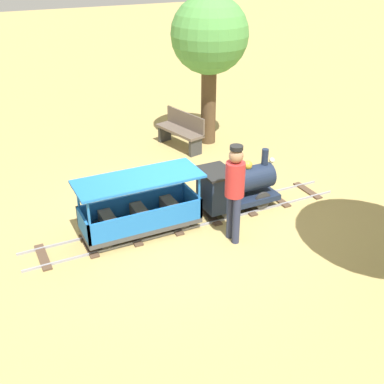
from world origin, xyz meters
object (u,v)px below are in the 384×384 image
object	(u,v)px
conductor_person	(235,186)
park_bench	(181,130)
passenger_car	(140,211)
oak_tree_near	(210,38)
locomotive	(235,186)

from	to	relation	value
conductor_person	park_bench	xyz separation A→B (m)	(-3.91, 0.92, -0.54)
conductor_person	passenger_car	bearing A→B (deg)	-123.48
conductor_person	park_bench	distance (m)	4.05
conductor_person	oak_tree_near	xyz separation A→B (m)	(-3.95, 1.64, 1.45)
conductor_person	locomotive	bearing A→B (deg)	147.84
passenger_car	park_bench	xyz separation A→B (m)	(-3.09, 2.17, -0.01)
park_bench	oak_tree_near	size ratio (longest dim) A/B	0.41
locomotive	conductor_person	world-z (taller)	conductor_person
park_bench	oak_tree_near	xyz separation A→B (m)	(-0.04, 0.72, 1.99)
park_bench	locomotive	bearing A→B (deg)	-7.51
locomotive	conductor_person	bearing A→B (deg)	-32.16
locomotive	conductor_person	distance (m)	1.08
oak_tree_near	conductor_person	bearing A→B (deg)	-22.61
locomotive	oak_tree_near	world-z (taller)	oak_tree_near
passenger_car	conductor_person	distance (m)	1.58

